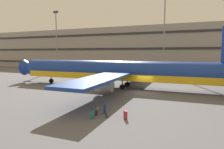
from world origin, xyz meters
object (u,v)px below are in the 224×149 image
Objects in this scene: suitcase_small at (105,109)px; suitcase_orange at (125,115)px; backpack_navy at (97,109)px; backpack_laid_flat at (107,115)px; airliner at (119,72)px; suitcase_red at (93,114)px; backpack_silver at (96,113)px.

suitcase_orange is at bearing -18.79° from suitcase_small.
suitcase_orange is 3.81m from backpack_navy.
suitcase_small is 2.21× the size of backpack_laid_flat.
suitcase_red is (3.58, -16.58, -2.47)m from airliner.
backpack_silver is at bearing -77.46° from airliner.
backpack_laid_flat is 1.21m from backpack_silver.
backpack_silver is at bearing 95.74° from suitcase_red.
suitcase_orange is 1.00× the size of suitcase_small.
backpack_navy is at bearing -78.45° from airliner.
backpack_silver is at bearing -175.36° from suitcase_orange.
backpack_navy reaches higher than backpack_silver.
backpack_silver is (0.59, -1.50, -0.00)m from backpack_navy.
suitcase_red is 0.87m from backpack_silver.
airliner is 45.66× the size of suitcase_red.
airliner is 78.90× the size of backpack_navy.
suitcase_small is at bearing -20.37° from backpack_navy.
suitcase_small is 1.82× the size of backpack_silver.
airliner reaches higher than backpack_navy.
airliner is 16.64m from backpack_laid_flat.
suitcase_small is 1.81× the size of backpack_navy.
backpack_laid_flat is at bearing -39.89° from backpack_navy.
airliner reaches higher than backpack_laid_flat.
suitcase_red reaches higher than backpack_silver.
backpack_laid_flat is (1.13, 0.85, -0.20)m from suitcase_red.
airliner is 16.33m from backpack_silver.
backpack_navy is (2.91, -14.23, -2.62)m from airliner.
suitcase_red is 2.12× the size of backpack_laid_flat.
suitcase_red is 0.96× the size of suitcase_small.
suitcase_red is 2.00m from suitcase_small.
suitcase_small reaches higher than suitcase_red.
suitcase_orange reaches higher than backpack_laid_flat.
suitcase_orange reaches higher than backpack_navy.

